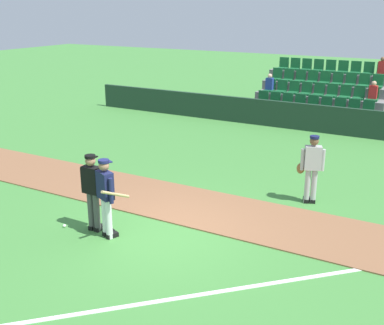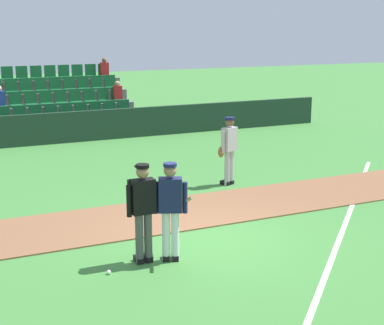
# 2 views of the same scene
# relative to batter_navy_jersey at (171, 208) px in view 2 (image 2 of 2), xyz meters

# --- Properties ---
(ground_plane) EXTENTS (80.00, 80.00, 0.00)m
(ground_plane) POSITION_rel_batter_navy_jersey_xyz_m (0.99, 0.73, -0.97)
(ground_plane) COLOR #42843A
(infield_dirt_path) EXTENTS (28.00, 2.23, 0.03)m
(infield_dirt_path) POSITION_rel_batter_navy_jersey_xyz_m (0.99, 2.34, -0.95)
(infield_dirt_path) COLOR brown
(infield_dirt_path) RESTS_ON ground
(foul_line_chalk) EXTENTS (8.64, 8.47, 0.01)m
(foul_line_chalk) POSITION_rel_batter_navy_jersey_xyz_m (3.99, 0.23, -0.96)
(foul_line_chalk) COLOR white
(foul_line_chalk) RESTS_ON ground
(dugout_fence) EXTENTS (20.00, 0.16, 1.08)m
(dugout_fence) POSITION_rel_batter_navy_jersey_xyz_m (0.99, 11.18, -0.43)
(dugout_fence) COLOR #1E3828
(dugout_fence) RESTS_ON ground
(stadium_bleachers) EXTENTS (5.55, 3.80, 2.70)m
(stadium_bleachers) POSITION_rel_batter_navy_jersey_xyz_m (0.99, 13.49, -0.23)
(stadium_bleachers) COLOR slate
(stadium_bleachers) RESTS_ON ground
(batter_navy_jersey) EXTENTS (0.61, 0.80, 1.76)m
(batter_navy_jersey) POSITION_rel_batter_navy_jersey_xyz_m (0.00, 0.00, 0.00)
(batter_navy_jersey) COLOR white
(batter_navy_jersey) RESTS_ON ground
(umpire_home_plate) EXTENTS (0.59, 0.31, 1.76)m
(umpire_home_plate) POSITION_rel_batter_navy_jersey_xyz_m (-0.46, 0.13, 0.03)
(umpire_home_plate) COLOR #4C4C4C
(umpire_home_plate) RESTS_ON ground
(runner_grey_jersey) EXTENTS (0.66, 0.41, 1.76)m
(runner_grey_jersey) POSITION_rel_batter_navy_jersey_xyz_m (3.26, 3.98, -0.01)
(runner_grey_jersey) COLOR #B2B2B2
(runner_grey_jersey) RESTS_ON ground
(baseball) EXTENTS (0.07, 0.07, 0.07)m
(baseball) POSITION_rel_batter_navy_jersey_xyz_m (-1.17, -0.11, -0.93)
(baseball) COLOR white
(baseball) RESTS_ON ground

